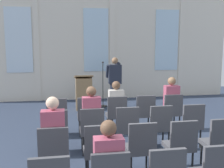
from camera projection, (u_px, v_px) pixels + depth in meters
The scene contains 24 objects.
rear_partition at pixel (97, 45), 10.52m from camera, with size 10.56×0.14×4.14m.
speaker at pixel (115, 79), 9.15m from camera, with size 0.52×0.69×1.70m.
mic_stand at pixel (103, 97), 9.44m from camera, with size 0.28×0.28×1.55m.
lectern at pixel (84, 93), 9.01m from camera, with size 0.60×0.48×1.16m.
chair_r0_c0 at pixel (57, 115), 6.38m from camera, with size 0.46×0.44×0.94m.
chair_r0_c1 at pixel (87, 114), 6.49m from camera, with size 0.46×0.44×0.94m.
chair_r0_c2 at pixel (116, 112), 6.61m from camera, with size 0.46×0.44×0.94m.
audience_r0_c2 at pixel (116, 104), 6.66m from camera, with size 0.36×0.39×1.29m.
chair_r0_c3 at pixel (144, 111), 6.73m from camera, with size 0.46×0.44×0.94m.
chair_r0_c4 at pixel (172, 110), 6.84m from camera, with size 0.46×0.44×0.94m.
audience_r0_c4 at pixel (171, 101), 6.89m from camera, with size 0.36×0.39×1.35m.
chair_r1_c0 at pixel (56, 129), 5.33m from camera, with size 0.46×0.44×0.94m.
chair_r1_c1 at pixel (92, 127), 5.44m from camera, with size 0.46×0.44×0.94m.
audience_r1_c1 at pixel (91, 116), 5.49m from camera, with size 0.36×0.39×1.35m.
chair_r1_c2 at pixel (126, 126), 5.56m from camera, with size 0.46×0.44×0.94m.
chair_r1_c3 at pixel (159, 124), 5.68m from camera, with size 0.46×0.44×0.94m.
chair_r1_c4 at pixel (191, 122), 5.79m from camera, with size 0.46×0.44×0.94m.
chair_r2_c0 at pixel (54, 151), 4.28m from camera, with size 0.46×0.44×0.94m.
audience_r2_c0 at pixel (54, 135), 4.32m from camera, with size 0.36×0.39×1.38m.
chair_r2_c1 at pixel (98, 148), 4.40m from camera, with size 0.46×0.44×0.94m.
chair_r2_c2 at pixel (141, 145), 4.51m from camera, with size 0.46×0.44×0.94m.
chair_r2_c3 at pixel (181, 143), 4.63m from camera, with size 0.46×0.44×0.94m.
chair_r2_c4 at pixel (219, 140), 4.75m from camera, with size 0.46×0.44×0.94m.
audience_r3_c1 at pixel (108, 164), 3.40m from camera, with size 0.36×0.39×1.29m.
Camera 1 is at (-1.19, -4.36, 2.21)m, focal length 44.20 mm.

